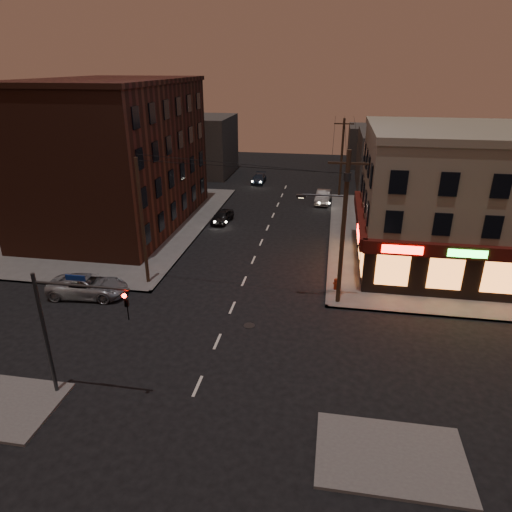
% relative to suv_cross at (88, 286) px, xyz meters
% --- Properties ---
extents(ground, '(120.00, 120.00, 0.00)m').
position_rel_suv_cross_xyz_m(ground, '(10.12, -4.00, -0.74)').
color(ground, black).
rests_on(ground, ground).
extents(sidewalk_ne, '(24.00, 28.00, 0.15)m').
position_rel_suv_cross_xyz_m(sidewalk_ne, '(28.12, 15.00, -0.66)').
color(sidewalk_ne, '#514F4C').
rests_on(sidewalk_ne, ground).
extents(sidewalk_nw, '(24.00, 28.00, 0.15)m').
position_rel_suv_cross_xyz_m(sidewalk_nw, '(-7.88, 15.00, -0.66)').
color(sidewalk_nw, '#514F4C').
rests_on(sidewalk_nw, ground).
extents(pizza_building, '(15.85, 12.85, 10.50)m').
position_rel_suv_cross_xyz_m(pizza_building, '(26.05, 9.43, 4.61)').
color(pizza_building, gray).
rests_on(pizza_building, sidewalk_ne).
extents(brick_apartment, '(12.00, 20.00, 13.00)m').
position_rel_suv_cross_xyz_m(brick_apartment, '(-4.38, 15.00, 5.91)').
color(brick_apartment, '#452116').
rests_on(brick_apartment, sidewalk_nw).
extents(bg_building_ne_a, '(10.00, 12.00, 7.00)m').
position_rel_suv_cross_xyz_m(bg_building_ne_a, '(24.12, 34.00, 2.76)').
color(bg_building_ne_a, '#3F3D3A').
rests_on(bg_building_ne_a, ground).
extents(bg_building_nw, '(9.00, 10.00, 8.00)m').
position_rel_suv_cross_xyz_m(bg_building_nw, '(-2.88, 38.00, 3.26)').
color(bg_building_nw, '#3F3D3A').
rests_on(bg_building_nw, ground).
extents(bg_building_ne_b, '(8.00, 8.00, 6.00)m').
position_rel_suv_cross_xyz_m(bg_building_ne_b, '(22.12, 48.00, 2.26)').
color(bg_building_ne_b, '#3F3D3A').
rests_on(bg_building_ne_b, ground).
extents(utility_pole_main, '(4.20, 0.44, 10.00)m').
position_rel_suv_cross_xyz_m(utility_pole_main, '(16.80, 1.80, 5.02)').
color(utility_pole_main, '#382619').
rests_on(utility_pole_main, sidewalk_ne).
extents(utility_pole_far, '(0.26, 0.26, 9.00)m').
position_rel_suv_cross_xyz_m(utility_pole_far, '(16.92, 28.00, 3.91)').
color(utility_pole_far, '#382619').
rests_on(utility_pole_far, sidewalk_ne).
extents(utility_pole_west, '(0.24, 0.24, 9.00)m').
position_rel_suv_cross_xyz_m(utility_pole_west, '(3.32, 2.50, 3.91)').
color(utility_pole_west, '#382619').
rests_on(utility_pole_west, sidewalk_nw).
extents(traffic_signal, '(4.49, 0.32, 6.47)m').
position_rel_suv_cross_xyz_m(traffic_signal, '(4.55, -9.60, 3.42)').
color(traffic_signal, '#333538').
rests_on(traffic_signal, ground).
extents(suv_cross, '(5.48, 2.86, 1.47)m').
position_rel_suv_cross_xyz_m(suv_cross, '(0.00, 0.00, 0.00)').
color(suv_cross, gray).
rests_on(suv_cross, ground).
extents(sedan_near, '(1.94, 3.81, 1.24)m').
position_rel_suv_cross_xyz_m(sedan_near, '(5.39, 16.87, -0.11)').
color(sedan_near, black).
rests_on(sedan_near, ground).
extents(sedan_mid, '(1.88, 4.50, 1.45)m').
position_rel_suv_cross_xyz_m(sedan_mid, '(15.12, 25.50, -0.01)').
color(sedan_mid, slate).
rests_on(sedan_mid, ground).
extents(sedan_far, '(1.66, 4.03, 1.17)m').
position_rel_suv_cross_xyz_m(sedan_far, '(6.33, 33.66, -0.15)').
color(sedan_far, '#1D293A').
rests_on(sedan_far, ground).
extents(fire_hydrant, '(0.38, 0.38, 0.83)m').
position_rel_suv_cross_xyz_m(fire_hydrant, '(16.74, 3.55, -0.13)').
color(fire_hydrant, maroon).
rests_on(fire_hydrant, sidewalk_ne).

